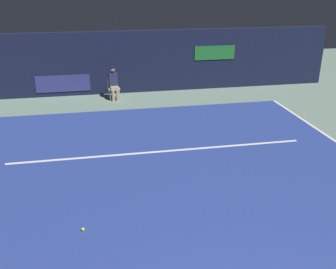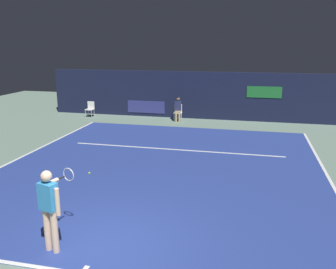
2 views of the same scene
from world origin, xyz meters
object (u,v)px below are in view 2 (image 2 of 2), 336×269
tennis_player (50,206)px  line_judge_on_chair (178,109)px  tennis_ball (89,173)px  courtside_chair_near (90,108)px

tennis_player → line_judge_on_chair: size_ratio=1.31×
line_judge_on_chair → tennis_ball: size_ratio=19.41×
courtside_chair_near → tennis_ball: bearing=-65.2°
courtside_chair_near → tennis_ball: courtside_chair_near is taller
line_judge_on_chair → tennis_ball: bearing=-97.3°
tennis_player → tennis_ball: size_ratio=25.44×
tennis_ball → courtside_chair_near: bearing=114.8°
line_judge_on_chair → courtside_chair_near: 5.12m
line_judge_on_chair → tennis_ball: line_judge_on_chair is taller
tennis_ball → tennis_player: bearing=-74.1°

